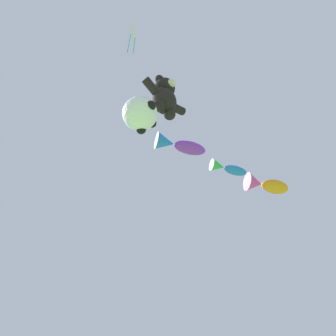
{
  "coord_description": "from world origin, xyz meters",
  "views": [
    {
      "loc": [
        -4.5,
        0.73,
        1.66
      ],
      "look_at": [
        1.45,
        6.62,
        10.45
      ],
      "focal_mm": 40.0,
      "sensor_mm": 36.0,
      "label": 1
    }
  ],
  "objects_px": {
    "fish_kite_cobalt": "(227,168)",
    "fish_kite_tangerine": "(265,185)",
    "soccer_ball_kite": "(140,114)",
    "fish_kite_violet": "(178,145)",
    "diamond_kite": "(132,35)",
    "teddy_bear_kite": "(165,97)"
  },
  "relations": [
    {
      "from": "fish_kite_cobalt",
      "to": "diamond_kite",
      "type": "relative_size",
      "value": 0.72
    },
    {
      "from": "fish_kite_tangerine",
      "to": "diamond_kite",
      "type": "relative_size",
      "value": 0.89
    },
    {
      "from": "soccer_ball_kite",
      "to": "fish_kite_cobalt",
      "type": "relative_size",
      "value": 0.71
    },
    {
      "from": "teddy_bear_kite",
      "to": "fish_kite_violet",
      "type": "relative_size",
      "value": 0.87
    },
    {
      "from": "fish_kite_cobalt",
      "to": "fish_kite_tangerine",
      "type": "distance_m",
      "value": 2.05
    },
    {
      "from": "teddy_bear_kite",
      "to": "soccer_ball_kite",
      "type": "relative_size",
      "value": 1.65
    },
    {
      "from": "soccer_ball_kite",
      "to": "fish_kite_violet",
      "type": "xyz_separation_m",
      "value": [
        3.5,
        1.69,
        2.88
      ]
    },
    {
      "from": "teddy_bear_kite",
      "to": "fish_kite_cobalt",
      "type": "height_order",
      "value": "teddy_bear_kite"
    },
    {
      "from": "fish_kite_cobalt",
      "to": "fish_kite_tangerine",
      "type": "xyz_separation_m",
      "value": [
        1.97,
        -0.58,
        -0.02
      ]
    },
    {
      "from": "fish_kite_violet",
      "to": "fish_kite_tangerine",
      "type": "relative_size",
      "value": 1.09
    },
    {
      "from": "fish_kite_violet",
      "to": "fish_kite_cobalt",
      "type": "height_order",
      "value": "fish_kite_violet"
    },
    {
      "from": "teddy_bear_kite",
      "to": "fish_kite_cobalt",
      "type": "relative_size",
      "value": 1.17
    },
    {
      "from": "teddy_bear_kite",
      "to": "diamond_kite",
      "type": "bearing_deg",
      "value": 163.43
    },
    {
      "from": "fish_kite_tangerine",
      "to": "soccer_ball_kite",
      "type": "bearing_deg",
      "value": -179.41
    },
    {
      "from": "soccer_ball_kite",
      "to": "fish_kite_violet",
      "type": "relative_size",
      "value": 0.53
    },
    {
      "from": "fish_kite_tangerine",
      "to": "diamond_kite",
      "type": "xyz_separation_m",
      "value": [
        -8.02,
        0.09,
        2.77
      ]
    },
    {
      "from": "teddy_bear_kite",
      "to": "diamond_kite",
      "type": "xyz_separation_m",
      "value": [
        -1.41,
        0.42,
        3.31
      ]
    },
    {
      "from": "fish_kite_tangerine",
      "to": "fish_kite_cobalt",
      "type": "bearing_deg",
      "value": 163.65
    },
    {
      "from": "fish_kite_cobalt",
      "to": "diamond_kite",
      "type": "height_order",
      "value": "diamond_kite"
    },
    {
      "from": "soccer_ball_kite",
      "to": "fish_kite_violet",
      "type": "distance_m",
      "value": 4.84
    },
    {
      "from": "soccer_ball_kite",
      "to": "fish_kite_tangerine",
      "type": "height_order",
      "value": "fish_kite_tangerine"
    },
    {
      "from": "fish_kite_tangerine",
      "to": "teddy_bear_kite",
      "type": "bearing_deg",
      "value": -177.16
    }
  ]
}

